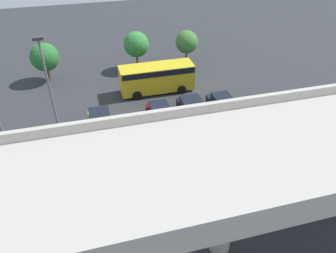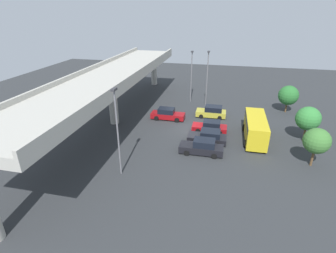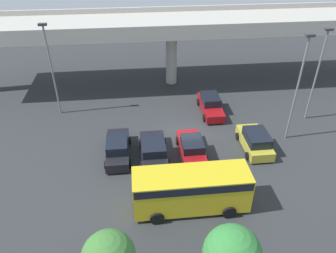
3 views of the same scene
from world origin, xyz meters
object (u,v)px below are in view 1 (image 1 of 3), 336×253
Objects in this scene: lamp_post_near_aisle at (50,89)px; parked_car_1 at (193,110)px; tree_front_far_right at (45,57)px; parked_car_4 at (101,124)px; parked_car_3 at (143,167)px; parked_car_2 at (161,115)px; tree_front_left at (187,42)px; shuttle_bus at (157,76)px; tree_front_centre at (136,44)px; parked_car_0 at (224,107)px.

parked_car_1 is at bearing -173.12° from lamp_post_near_aisle.
parked_car_1 is 17.08m from tree_front_far_right.
parked_car_4 is 1.03× the size of tree_front_far_right.
parked_car_3 is at bearing 138.18° from lamp_post_near_aisle.
tree_front_far_right is at bearing -130.56° from parked_car_1.
parked_car_3 is (2.95, 6.42, 0.06)m from parked_car_2.
parked_car_2 is 1.07× the size of tree_front_left.
parked_car_1 is 3.04m from parked_car_2.
shuttle_bus is 7.33m from tree_front_left.
tree_front_left is at bearing -139.59° from lamp_post_near_aisle.
parked_car_1 is at bearing 75.36° from tree_front_left.
shuttle_bus reaches higher than parked_car_2.
parked_car_0 is at bearing 116.02° from tree_front_centre.
parked_car_2 is (3.04, -0.01, -0.02)m from parked_car_1.
parked_car_2 is 11.64m from tree_front_centre.
parked_car_4 is at bearing 44.65° from tree_front_left.
shuttle_bus is (2.04, -5.55, 0.97)m from parked_car_1.
tree_front_left is 5.83m from tree_front_centre.
shuttle_bus is 0.82× the size of lamp_post_near_aisle.
parked_car_3 is 1.17× the size of tree_front_left.
shuttle_bus is at bearing 153.19° from tree_front_far_right.
parked_car_4 is at bearing 20.58° from parked_car_3.
parked_car_3 is at bearing -24.68° from parked_car_2.
shuttle_bus is (4.87, -5.97, 0.92)m from parked_car_0.
parked_car_1 is 1.03× the size of parked_car_2.
parked_car_1 reaches higher than parked_car_2.
parked_car_0 is 1.05× the size of parked_car_1.
parked_car_3 is 1.11× the size of tree_front_centre.
tree_front_far_right reaches higher than parked_car_2.
lamp_post_near_aisle is at bearing -69.08° from parked_car_4.
parked_car_1 is 0.95× the size of parked_car_3.
lamp_post_near_aisle is 2.07× the size of tree_front_centre.
lamp_post_near_aisle is at bearing -83.12° from parked_car_1.
parked_car_0 is 13.37m from tree_front_centre.
parked_car_0 is 1.15× the size of tree_front_far_right.
parked_car_2 is 9.78m from lamp_post_near_aisle.
tree_front_far_right is (4.55, -11.18, 1.93)m from parked_car_4.
parked_car_2 is at bearing -94.20° from parked_car_0.
tree_front_far_right is (15.73, -0.14, -0.13)m from tree_front_left.
parked_car_1 is 1.10× the size of tree_front_far_right.
tree_front_centre is at bearing -123.91° from lamp_post_near_aisle.
parked_car_4 is at bearing 112.13° from tree_front_far_right.
parked_car_0 is 15.13m from lamp_post_near_aisle.
parked_car_2 is 1.03× the size of parked_car_4.
shuttle_bus is 1.79× the size of tree_front_left.
tree_front_centre is (0.91, -5.88, 1.27)m from shuttle_bus.
parked_car_0 is 19.53m from tree_front_far_right.
parked_car_4 is 5.66m from lamp_post_near_aisle.
lamp_post_near_aisle is at bearing -86.11° from parked_car_0.
shuttle_bus is at bearing -140.76° from parked_car_0.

